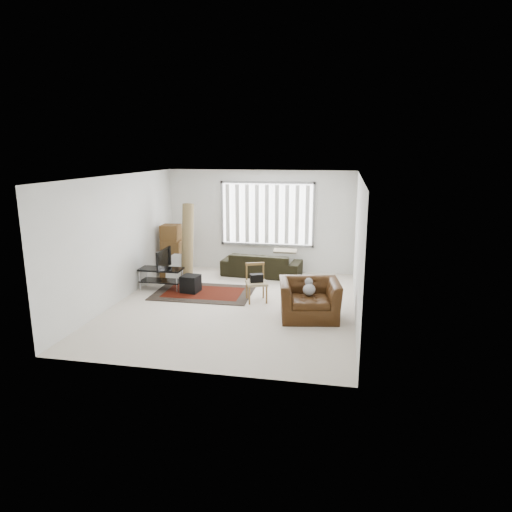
{
  "coord_description": "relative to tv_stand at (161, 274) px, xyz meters",
  "views": [
    {
      "loc": [
        2.22,
        -8.88,
        3.2
      ],
      "look_at": [
        0.44,
        0.2,
        1.05
      ],
      "focal_mm": 32.0,
      "sensor_mm": 36.0,
      "label": 1
    }
  ],
  "objects": [
    {
      "name": "persian_rug",
      "position": [
        1.06,
        -0.12,
        -0.35
      ],
      "size": [
        2.24,
        1.51,
        0.02
      ],
      "color": "black",
      "rests_on": "ground"
    },
    {
      "name": "white_flatpack",
      "position": [
        0.03,
        0.89,
        -0.04
      ],
      "size": [
        0.53,
        0.25,
        0.66
      ],
      "primitive_type": "cube",
      "rotation": [
        -0.19,
        0.0,
        -0.09
      ],
      "color": "silver",
      "rests_on": "ground"
    },
    {
      "name": "subwoofer",
      "position": [
        0.76,
        -0.12,
        -0.15
      ],
      "size": [
        0.43,
        0.43,
        0.39
      ],
      "primitive_type": "cube",
      "rotation": [
        0.0,
        0.0,
        -0.11
      ],
      "color": "black",
      "rests_on": "persian_rug"
    },
    {
      "name": "room",
      "position": [
        1.98,
        -0.31,
        1.4
      ],
      "size": [
        6.0,
        6.02,
        2.71
      ],
      "color": "beige",
      "rests_on": "ground"
    },
    {
      "name": "armchair",
      "position": [
        3.56,
        -1.22,
        0.06
      ],
      "size": [
        1.3,
        1.18,
        0.85
      ],
      "rotation": [
        0.0,
        0.0,
        0.17
      ],
      "color": "#391F0B",
      "rests_on": "ground"
    },
    {
      "name": "tv",
      "position": [
        0.0,
        -0.0,
        0.37
      ],
      "size": [
        0.11,
        0.81,
        0.47
      ],
      "primitive_type": "imported",
      "rotation": [
        0.0,
        0.0,
        1.57
      ],
      "color": "black",
      "rests_on": "tv_stand"
    },
    {
      "name": "side_chair",
      "position": [
        2.36,
        -0.43,
        0.09
      ],
      "size": [
        0.57,
        0.57,
        0.82
      ],
      "rotation": [
        0.0,
        0.0,
        0.37
      ],
      "color": "#998764",
      "rests_on": "ground"
    },
    {
      "name": "moving_boxes",
      "position": [
        -0.17,
        1.16,
        0.26
      ],
      "size": [
        0.56,
        0.52,
        1.34
      ],
      "color": "brown",
      "rests_on": "ground"
    },
    {
      "name": "sofa",
      "position": [
        2.1,
        1.63,
        0.03
      ],
      "size": [
        2.1,
        1.04,
        0.78
      ],
      "primitive_type": "imported",
      "rotation": [
        0.0,
        0.0,
        3.06
      ],
      "color": "black",
      "rests_on": "ground"
    },
    {
      "name": "tv_stand",
      "position": [
        0.0,
        0.0,
        0.0
      ],
      "size": [
        1.01,
        0.45,
        0.5
      ],
      "color": "black",
      "rests_on": "ground"
    },
    {
      "name": "rolled_rug",
      "position": [
        0.33,
        0.96,
        0.59
      ],
      "size": [
        0.43,
        0.89,
        1.91
      ],
      "primitive_type": "cylinder",
      "rotation": [
        -0.31,
        0.0,
        0.17
      ],
      "color": "brown",
      "rests_on": "ground"
    }
  ]
}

